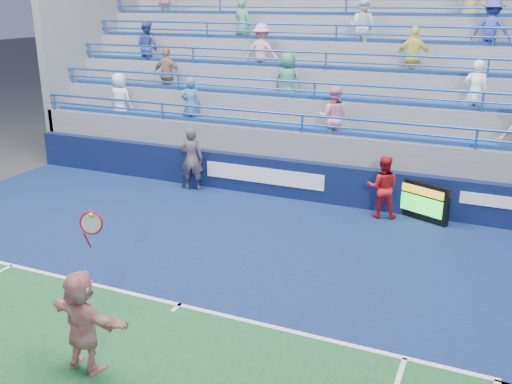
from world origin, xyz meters
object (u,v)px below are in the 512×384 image
at_px(line_judge, 192,159).
at_px(ball_girl, 383,187).
at_px(judge_chair, 191,179).
at_px(serve_speed_board, 423,201).
at_px(tennis_player, 83,321).

relative_size(line_judge, ball_girl, 1.15).
xyz_separation_m(judge_chair, ball_girl, (5.76, -0.23, 0.57)).
relative_size(serve_speed_board, tennis_player, 0.52).
bearing_deg(tennis_player, line_judge, 108.97).
height_order(line_judge, ball_girl, line_judge).
relative_size(serve_speed_board, line_judge, 0.73).
bearing_deg(judge_chair, tennis_player, -70.38).
bearing_deg(line_judge, ball_girl, 162.67).
height_order(tennis_player, line_judge, tennis_player).
bearing_deg(ball_girl, judge_chair, -14.42).
bearing_deg(tennis_player, judge_chair, 109.62).
bearing_deg(serve_speed_board, judge_chair, 179.90).
xyz_separation_m(tennis_player, line_judge, (-2.81, 8.18, 0.12)).
relative_size(judge_chair, tennis_player, 0.30).
distance_m(tennis_player, line_judge, 8.65).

